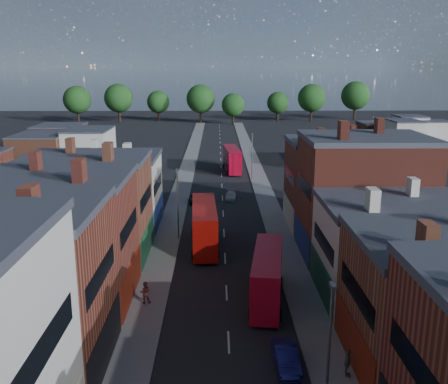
{
  "coord_description": "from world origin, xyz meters",
  "views": [
    {
      "loc": [
        -0.77,
        -23.79,
        19.06
      ],
      "look_at": [
        0.0,
        31.69,
        5.08
      ],
      "focal_mm": 40.0,
      "sensor_mm": 36.0,
      "label": 1
    }
  ],
  "objects_px": {
    "bus_1": "(267,276)",
    "car_3": "(231,196)",
    "ped_3": "(347,363)",
    "bus_2": "(232,159)",
    "car_2": "(196,199)",
    "car_1": "(286,358)",
    "ped_1": "(145,292)",
    "bus_0": "(204,225)"
  },
  "relations": [
    {
      "from": "ped_3",
      "to": "car_2",
      "type": "bearing_deg",
      "value": 32.2
    },
    {
      "from": "car_2",
      "to": "ped_1",
      "type": "bearing_deg",
      "value": -101.06
    },
    {
      "from": "bus_0",
      "to": "bus_1",
      "type": "xyz_separation_m",
      "value": [
        5.51,
        -12.82,
        -0.25
      ]
    },
    {
      "from": "bus_0",
      "to": "car_1",
      "type": "distance_m",
      "value": 23.1
    },
    {
      "from": "ped_3",
      "to": "car_3",
      "type": "bearing_deg",
      "value": 25.24
    },
    {
      "from": "car_3",
      "to": "ped_3",
      "type": "bearing_deg",
      "value": -77.87
    },
    {
      "from": "car_1",
      "to": "ped_3",
      "type": "relative_size",
      "value": 2.29
    },
    {
      "from": "bus_0",
      "to": "ped_3",
      "type": "bearing_deg",
      "value": -70.47
    },
    {
      "from": "bus_1",
      "to": "bus_2",
      "type": "bearing_deg",
      "value": 99.36
    },
    {
      "from": "bus_2",
      "to": "car_1",
      "type": "bearing_deg",
      "value": -93.57
    },
    {
      "from": "car_3",
      "to": "ped_1",
      "type": "distance_m",
      "value": 34.34
    },
    {
      "from": "bus_0",
      "to": "car_1",
      "type": "height_order",
      "value": "bus_0"
    },
    {
      "from": "car_2",
      "to": "bus_0",
      "type": "bearing_deg",
      "value": -90.64
    },
    {
      "from": "bus_0",
      "to": "bus_2",
      "type": "xyz_separation_m",
      "value": [
        4.17,
        40.27,
        -0.16
      ]
    },
    {
      "from": "ped_1",
      "to": "ped_3",
      "type": "height_order",
      "value": "ped_1"
    },
    {
      "from": "bus_2",
      "to": "car_2",
      "type": "distance_m",
      "value": 22.87
    },
    {
      "from": "car_1",
      "to": "bus_1",
      "type": "bearing_deg",
      "value": 90.0
    },
    {
      "from": "bus_2",
      "to": "ped_3",
      "type": "distance_m",
      "value": 63.94
    },
    {
      "from": "bus_2",
      "to": "ped_3",
      "type": "relative_size",
      "value": 5.8
    },
    {
      "from": "bus_1",
      "to": "car_1",
      "type": "height_order",
      "value": "bus_1"
    },
    {
      "from": "bus_1",
      "to": "car_3",
      "type": "height_order",
      "value": "bus_1"
    },
    {
      "from": "car_2",
      "to": "ped_1",
      "type": "xyz_separation_m",
      "value": [
        -2.93,
        -31.44,
        0.48
      ]
    },
    {
      "from": "bus_2",
      "to": "ped_1",
      "type": "xyz_separation_m",
      "value": [
        -8.73,
        -53.49,
        -1.35
      ]
    },
    {
      "from": "ped_1",
      "to": "car_1",
      "type": "bearing_deg",
      "value": 136.25
    },
    {
      "from": "bus_0",
      "to": "ped_3",
      "type": "relative_size",
      "value": 6.14
    },
    {
      "from": "bus_1",
      "to": "bus_2",
      "type": "height_order",
      "value": "bus_2"
    },
    {
      "from": "bus_0",
      "to": "ped_3",
      "type": "distance_m",
      "value": 25.34
    },
    {
      "from": "bus_2",
      "to": "bus_0",
      "type": "bearing_deg",
      "value": -101.02
    },
    {
      "from": "car_1",
      "to": "ped_1",
      "type": "relative_size",
      "value": 2.21
    },
    {
      "from": "bus_1",
      "to": "ped_1",
      "type": "relative_size",
      "value": 5.41
    },
    {
      "from": "bus_0",
      "to": "car_2",
      "type": "relative_size",
      "value": 2.71
    },
    {
      "from": "car_3",
      "to": "bus_2",
      "type": "bearing_deg",
      "value": 91.81
    },
    {
      "from": "bus_1",
      "to": "ped_3",
      "type": "bearing_deg",
      "value": -61.31
    },
    {
      "from": "bus_1",
      "to": "ped_1",
      "type": "distance_m",
      "value": 10.15
    },
    {
      "from": "bus_0",
      "to": "car_2",
      "type": "distance_m",
      "value": 18.4
    },
    {
      "from": "bus_0",
      "to": "car_3",
      "type": "height_order",
      "value": "bus_0"
    },
    {
      "from": "bus_1",
      "to": "car_2",
      "type": "bearing_deg",
      "value": 110.86
    },
    {
      "from": "bus_2",
      "to": "ped_1",
      "type": "bearing_deg",
      "value": -104.37
    },
    {
      "from": "car_3",
      "to": "ped_3",
      "type": "relative_size",
      "value": 2.06
    },
    {
      "from": "bus_1",
      "to": "ped_3",
      "type": "height_order",
      "value": "bus_1"
    },
    {
      "from": "car_2",
      "to": "car_3",
      "type": "height_order",
      "value": "car_2"
    },
    {
      "from": "car_2",
      "to": "ped_3",
      "type": "bearing_deg",
      "value": -80.73
    }
  ]
}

